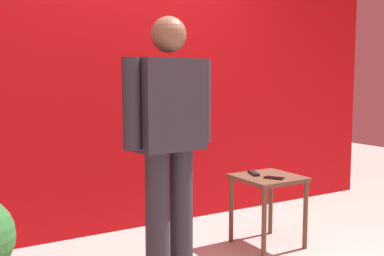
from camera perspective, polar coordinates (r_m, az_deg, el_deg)
back_wall_red at (r=4.05m, az=-7.64°, el=7.73°), size 5.49×0.12×2.84m
standing_person at (r=3.04m, az=-2.82°, el=-0.61°), size 0.67×0.27×1.69m
side_table at (r=3.69m, az=9.25°, el=-7.24°), size 0.47×0.47×0.55m
cell_phone at (r=3.59m, az=9.95°, el=-6.00°), size 0.14×0.16×0.01m
tv_remote at (r=3.71m, az=7.53°, el=-5.47°), size 0.10×0.17×0.02m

